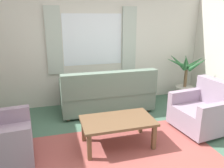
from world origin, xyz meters
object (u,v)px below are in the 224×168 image
object	(u,v)px
coffee_table	(118,123)
potted_plant	(185,83)
couch	(107,95)
armchair_right	(204,111)

from	to	relation	value
coffee_table	potted_plant	distance (m)	2.59
couch	potted_plant	distance (m)	1.96
coffee_table	potted_plant	size ratio (longest dim) A/B	0.90
coffee_table	potted_plant	world-z (taller)	potted_plant
coffee_table	potted_plant	xyz separation A→B (m)	(2.13, 1.48, 0.05)
couch	potted_plant	bearing A→B (deg)	-175.15
couch	armchair_right	distance (m)	1.88
armchair_right	potted_plant	world-z (taller)	potted_plant
coffee_table	potted_plant	bearing A→B (deg)	34.73
armchair_right	potted_plant	distance (m)	1.50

